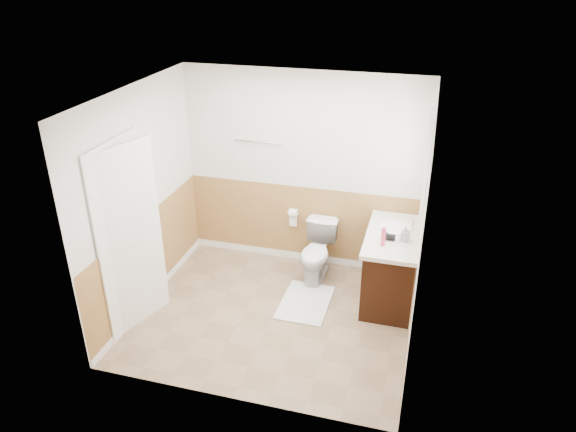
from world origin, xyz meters
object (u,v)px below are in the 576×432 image
(toilet, at_px, (317,253))
(bath_mat, at_px, (305,302))
(lotion_bottle, at_px, (383,236))
(vanity_cabinet, at_px, (391,269))
(soap_dispenser, at_px, (405,234))

(toilet, xyz_separation_m, bath_mat, (0.00, -0.58, -0.34))
(toilet, distance_m, lotion_bottle, 1.14)
(vanity_cabinet, relative_size, soap_dispenser, 6.07)
(toilet, relative_size, soap_dispenser, 3.89)
(vanity_cabinet, xyz_separation_m, soap_dispenser, (0.12, -0.12, 0.54))
(soap_dispenser, bearing_deg, toilet, 162.45)
(bath_mat, distance_m, lotion_bottle, 1.26)
(bath_mat, xyz_separation_m, lotion_bottle, (0.82, 0.09, 0.95))
(bath_mat, distance_m, vanity_cabinet, 1.07)
(vanity_cabinet, xyz_separation_m, lotion_bottle, (-0.10, -0.29, 0.56))
(toilet, xyz_separation_m, lotion_bottle, (0.82, -0.49, 0.61))
(bath_mat, bearing_deg, toilet, 90.00)
(lotion_bottle, bearing_deg, soap_dispenser, 36.67)
(vanity_cabinet, relative_size, lotion_bottle, 5.00)
(lotion_bottle, bearing_deg, toilet, 149.04)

